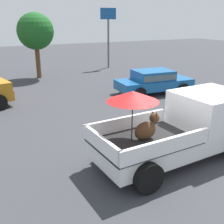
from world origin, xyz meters
name	(u,v)px	position (x,y,z in m)	size (l,w,h in m)	color
ground_plane	(173,158)	(0.00, 0.00, 0.00)	(80.00, 80.00, 0.00)	#38383D
pickup_truck_main	(186,126)	(0.40, 0.03, 0.98)	(5.14, 2.45, 2.28)	black
parked_sedan_near	(154,80)	(3.96, 6.61, 0.74)	(4.44, 2.27, 1.33)	black
motel_sign	(108,26)	(5.61, 15.63, 3.47)	(1.40, 0.16, 4.91)	#59595B
tree_by_lot	(35,32)	(-0.83, 14.02, 3.22)	(2.51, 2.51, 4.50)	brown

